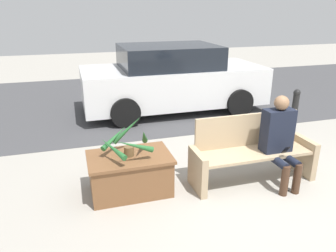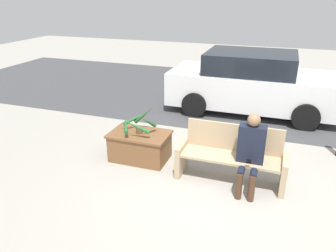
# 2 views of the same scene
# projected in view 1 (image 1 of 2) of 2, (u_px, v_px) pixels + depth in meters

# --- Properties ---
(ground_plane) EXTENTS (30.00, 30.00, 0.00)m
(ground_plane) POSITION_uv_depth(u_px,v_px,m) (256.00, 195.00, 4.37)
(ground_plane) COLOR #9E998E
(road_surface) EXTENTS (20.00, 6.00, 0.01)m
(road_surface) POSITION_uv_depth(u_px,v_px,m) (156.00, 96.00, 9.10)
(road_surface) COLOR #424244
(road_surface) RESTS_ON ground_plane
(bench) EXTENTS (1.77, 0.52, 0.93)m
(bench) POSITION_uv_depth(u_px,v_px,m) (252.00, 152.00, 4.62)
(bench) COLOR tan
(bench) RESTS_ON ground_plane
(person_seated) EXTENTS (0.42, 0.57, 1.26)m
(person_seated) POSITION_uv_depth(u_px,v_px,m) (280.00, 137.00, 4.46)
(person_seated) COLOR black
(person_seated) RESTS_ON ground_plane
(planter_box) EXTENTS (1.09, 0.70, 0.53)m
(planter_box) POSITION_uv_depth(u_px,v_px,m) (130.00, 172.00, 4.35)
(planter_box) COLOR brown
(planter_box) RESTS_ON ground_plane
(potted_plant) EXTENTS (0.66, 0.72, 0.49)m
(potted_plant) POSITION_uv_depth(u_px,v_px,m) (127.00, 141.00, 4.18)
(potted_plant) COLOR brown
(potted_plant) RESTS_ON planter_box
(parked_car) EXTENTS (4.20, 1.98, 1.53)m
(parked_car) POSITION_uv_depth(u_px,v_px,m) (172.00, 79.00, 7.71)
(parked_car) COLOR silver
(parked_car) RESTS_ON ground_plane
(bollard_post) EXTENTS (0.14, 0.14, 0.85)m
(bollard_post) POSITION_uv_depth(u_px,v_px,m) (295.00, 109.00, 6.49)
(bollard_post) COLOR black
(bollard_post) RESTS_ON ground_plane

